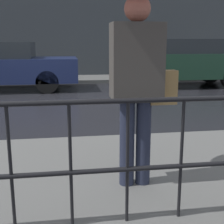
{
  "coord_description": "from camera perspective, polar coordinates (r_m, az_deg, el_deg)",
  "views": [
    {
      "loc": [
        0.58,
        -7.49,
        1.42
      ],
      "look_at": [
        1.33,
        -2.57,
        0.3
      ],
      "focal_mm": 50.0,
      "sensor_mm": 36.0,
      "label": 1
    }
  ],
  "objects": [
    {
      "name": "sidewalk_near",
      "position": [
        3.34,
        -18.27,
        -11.96
      ],
      "size": [
        28.0,
        2.41,
        0.12
      ],
      "color": "#60605E",
      "rests_on": "ground_plane"
    },
    {
      "name": "sidewalk_far",
      "position": [
        11.77,
        -11.51,
        5.81
      ],
      "size": [
        28.0,
        1.83,
        0.12
      ],
      "color": "#60605E",
      "rests_on": "ground_plane"
    },
    {
      "name": "pedestrian",
      "position": [
        2.73,
        4.81,
        18.23
      ],
      "size": [
        0.92,
        0.92,
        2.07
      ],
      "rotation": [
        0.0,
        0.0,
        3.14
      ],
      "color": "#23283D",
      "rests_on": "sidewalk_near"
    },
    {
      "name": "building_storefront",
      "position": [
        12.79,
        -11.77,
        16.74
      ],
      "size": [
        28.0,
        0.3,
        4.76
      ],
      "color": "#383D42",
      "rests_on": "ground_plane"
    },
    {
      "name": "ground_plane",
      "position": [
        7.64,
        -12.89,
        1.66
      ],
      "size": [
        80.0,
        80.0,
        0.0
      ],
      "primitive_type": "plane",
      "color": "black"
    },
    {
      "name": "car_dark_green",
      "position": [
        10.46,
        13.21,
        8.89
      ],
      "size": [
        3.96,
        1.74,
        1.51
      ],
      "color": "#193828",
      "rests_on": "ground_plane"
    },
    {
      "name": "lane_marking",
      "position": [
        7.64,
        -12.89,
        1.69
      ],
      "size": [
        25.2,
        0.12,
        0.01
      ],
      "color": "gold",
      "rests_on": "ground_plane"
    }
  ]
}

